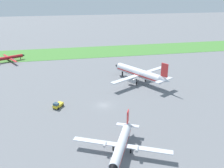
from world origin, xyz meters
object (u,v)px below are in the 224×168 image
object	(u,v)px
airplane_midfield_jet	(140,73)
pushback_tug_near_gate	(58,105)
airplane_foreground_turboprop	(121,144)
airplane_taxiing_turboprop	(10,58)

from	to	relation	value
airplane_midfield_jet	pushback_tug_near_gate	world-z (taller)	airplane_midfield_jet
airplane_foreground_turboprop	airplane_midfield_jet	xyz separation A→B (m)	(17.97, 42.66, 1.29)
airplane_foreground_turboprop	airplane_midfield_jet	bearing A→B (deg)	-177.58
pushback_tug_near_gate	airplane_taxiing_turboprop	bearing A→B (deg)	-121.99
airplane_midfield_jet	airplane_taxiing_turboprop	world-z (taller)	airplane_midfield_jet
airplane_foreground_turboprop	pushback_tug_near_gate	distance (m)	30.04
airplane_midfield_jet	airplane_foreground_turboprop	bearing A→B (deg)	127.32
airplane_midfield_jet	pushback_tug_near_gate	bearing A→B (deg)	86.95
airplane_midfield_jet	pushback_tug_near_gate	size ratio (longest dim) A/B	6.78
airplane_taxiing_turboprop	airplane_foreground_turboprop	bearing A→B (deg)	-93.85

